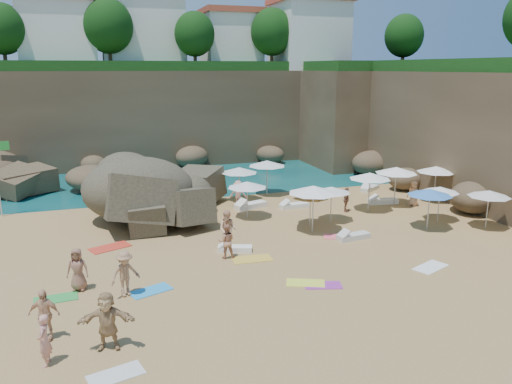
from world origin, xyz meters
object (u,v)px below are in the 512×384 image
object	(u,v)px
rock_outcrop	(187,213)
person_stand_2	(238,194)
person_stand_4	(413,194)
parasol_0	(239,170)
person_stand_6	(44,340)
person_stand_1	(226,241)
person_stand_5	(169,190)
person_stand_3	(346,200)
lounger_0	(251,206)
parasol_2	(370,176)
parasol_1	(267,163)

from	to	relation	value
rock_outcrop	person_stand_2	distance (m)	3.41
person_stand_4	parasol_0	bearing A→B (deg)	-139.60
rock_outcrop	person_stand_6	distance (m)	15.41
parasol_0	person_stand_1	bearing A→B (deg)	-109.53
parasol_0	person_stand_5	world-z (taller)	parasol_0
person_stand_1	person_stand_3	world-z (taller)	person_stand_1
lounger_0	parasol_0	bearing A→B (deg)	77.16
person_stand_2	person_stand_3	xyz separation A→B (m)	(5.74, -3.03, -0.07)
lounger_0	parasol_2	bearing A→B (deg)	-40.93
person_stand_1	person_stand_4	distance (m)	13.99
parasol_2	person_stand_3	size ratio (longest dim) A/B	1.65
parasol_0	parasol_2	bearing A→B (deg)	-34.32
parasol_1	person_stand_2	bearing A→B (deg)	-139.74
parasol_0	parasol_1	bearing A→B (deg)	23.45
rock_outcrop	person_stand_3	bearing A→B (deg)	-15.79
parasol_0	parasol_1	distance (m)	2.38
parasol_1	person_stand_3	size ratio (longest dim) A/B	1.67
person_stand_1	person_stand_2	xyz separation A→B (m)	(2.84, 7.99, 0.02)
person_stand_2	person_stand_6	size ratio (longest dim) A/B	1.04
parasol_0	person_stand_6	world-z (taller)	parasol_0
lounger_0	person_stand_2	distance (m)	1.06
person_stand_3	person_stand_5	xyz separation A→B (m)	(-9.67, 4.69, 0.19)
parasol_2	person_stand_2	distance (m)	7.92
lounger_0	person_stand_2	size ratio (longest dim) A/B	1.26
rock_outcrop	parasol_1	world-z (taller)	parasol_1
parasol_0	person_stand_3	bearing A→B (deg)	-39.15
person_stand_1	person_stand_2	distance (m)	8.48
person_stand_4	person_stand_5	size ratio (longest dim) A/B	0.83
parasol_0	lounger_0	size ratio (longest dim) A/B	1.13
lounger_0	person_stand_1	bearing A→B (deg)	-133.31
lounger_0	person_stand_1	xyz separation A→B (m)	(-3.46, -7.43, 0.63)
person_stand_6	parasol_0	bearing A→B (deg)	155.23
rock_outcrop	person_stand_1	distance (m)	7.56
parasol_2	person_stand_4	bearing A→B (deg)	2.17
parasol_0	person_stand_4	distance (m)	10.85
lounger_0	person_stand_3	bearing A→B (deg)	-44.04
person_stand_4	rock_outcrop	bearing A→B (deg)	-126.49
person_stand_3	person_stand_6	distance (m)	19.30
rock_outcrop	person_stand_1	bearing A→B (deg)	-86.70
person_stand_1	person_stand_4	world-z (taller)	person_stand_1
rock_outcrop	person_stand_4	size ratio (longest dim) A/B	5.91
parasol_1	person_stand_1	world-z (taller)	parasol_1
person_stand_6	person_stand_5	bearing A→B (deg)	168.30
parasol_2	person_stand_3	xyz separation A→B (m)	(-1.36, 0.23, -1.38)
person_stand_1	lounger_0	bearing A→B (deg)	-102.20
person_stand_5	person_stand_2	bearing A→B (deg)	-12.67
parasol_1	person_stand_1	xyz separation A→B (m)	(-5.47, -10.21, -1.35)
parasol_1	person_stand_1	size ratio (longest dim) A/B	1.56
lounger_0	rock_outcrop	bearing A→B (deg)	160.50
person_stand_3	person_stand_6	world-z (taller)	person_stand_6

